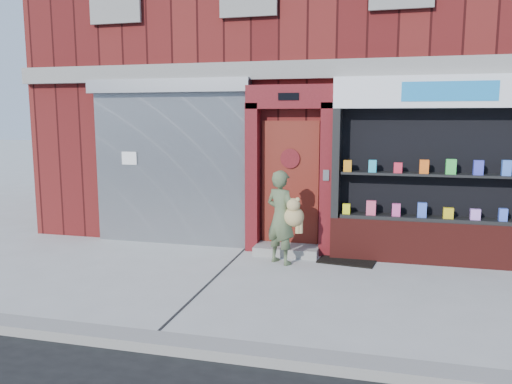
% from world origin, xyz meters
% --- Properties ---
extents(ground, '(80.00, 80.00, 0.00)m').
position_xyz_m(ground, '(0.00, 0.00, 0.00)').
color(ground, '#9E9E99').
rests_on(ground, ground).
extents(curb, '(60.00, 0.30, 0.12)m').
position_xyz_m(curb, '(0.00, -2.15, 0.06)').
color(curb, gray).
rests_on(curb, ground).
extents(building, '(12.00, 8.16, 8.00)m').
position_xyz_m(building, '(-0.00, 5.99, 4.00)').
color(building, '#4E1111').
rests_on(building, ground).
extents(shutter_bay, '(3.10, 0.30, 3.04)m').
position_xyz_m(shutter_bay, '(-3.00, 1.93, 1.72)').
color(shutter_bay, gray).
rests_on(shutter_bay, ground).
extents(red_door_bay, '(1.52, 0.58, 2.90)m').
position_xyz_m(red_door_bay, '(-0.75, 1.86, 1.46)').
color(red_door_bay, '#4D0D11').
rests_on(red_door_bay, ground).
extents(pharmacy_bay, '(3.50, 0.41, 3.00)m').
position_xyz_m(pharmacy_bay, '(1.75, 1.81, 1.37)').
color(pharmacy_bay, '#561814').
rests_on(pharmacy_bay, ground).
extents(woman, '(0.71, 0.59, 1.53)m').
position_xyz_m(woman, '(-0.72, 1.15, 0.77)').
color(woman, '#4E5D3D').
rests_on(woman, ground).
extents(doormat, '(0.99, 0.76, 0.02)m').
position_xyz_m(doormat, '(0.30, 1.55, 0.01)').
color(doormat, black).
rests_on(doormat, ground).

